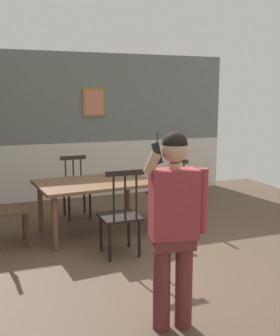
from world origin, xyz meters
TOP-DOWN VIEW (x-y plane):
  - ground_plane at (0.00, 0.00)m, footprint 7.74×7.74m
  - room_back_partition at (0.00, 3.52)m, footprint 5.55×0.17m
  - dining_table at (-0.37, 1.38)m, footprint 1.61×1.14m
  - chair_near_window at (-0.29, 0.50)m, footprint 0.46×0.46m
  - chair_by_doorway at (-0.45, 2.26)m, footprint 0.43×0.43m
  - chair_at_table_head at (0.78, 1.49)m, footprint 0.48×0.48m
  - chair_opposite_corner at (-1.51, 1.27)m, footprint 0.44×0.44m
  - person_figure at (-0.36, -1.12)m, footprint 0.53×0.26m

SIDE VIEW (x-z plane):
  - ground_plane at x=0.00m, z-range 0.00..0.00m
  - chair_by_doorway at x=-0.45m, z-range -0.01..0.93m
  - chair_at_table_head at x=0.78m, z-range -0.02..0.95m
  - chair_opposite_corner at x=-1.51m, z-range -0.03..1.00m
  - chair_near_window at x=-0.29m, z-range -0.03..1.02m
  - dining_table at x=-0.37m, z-range 0.28..1.00m
  - person_figure at x=-0.36m, z-range 0.10..1.70m
  - room_back_partition at x=0.00m, z-range -0.05..2.60m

